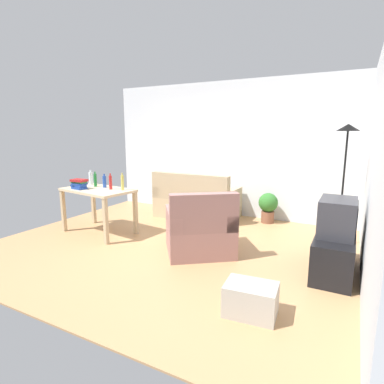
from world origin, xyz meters
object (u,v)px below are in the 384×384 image
Objects in this scene: storage_box at (251,299)px; bottle_green at (95,180)px; tv at (338,217)px; desk at (98,195)px; bottle_squat at (122,183)px; torchiere_lamp at (346,152)px; potted_plant at (268,206)px; tv_stand at (334,254)px; bottle_clear at (91,178)px; bottle_red at (111,182)px; book_stack at (79,184)px; couch at (196,202)px; bottle_blue at (104,181)px; armchair at (200,231)px.

bottle_green is at bearing 157.61° from storage_box.
desk is at bearing 92.69° from tv.
bottle_green is 0.92× the size of bottle_squat.
torchiere_lamp is 1.41× the size of desk.
storage_box is at bearing -13.25° from desk.
potted_plant is 2.00× the size of bottle_squat.
torchiere_lamp reaches higher than tv_stand.
bottle_clear is 0.69m from bottle_red.
bottle_squat is at bearing 7.42° from bottle_red.
desk is 4.42× the size of book_stack.
potted_plant is at bearing 37.94° from book_stack.
bottle_green reaches higher than couch.
torchiere_lamp is at bearing 75.25° from storage_box.
potted_plant is at bearing 34.45° from bottle_green.
bottle_green is (0.23, -0.12, -0.00)m from bottle_clear.
bottle_blue is 0.89× the size of bottle_red.
potted_plant is 0.47× the size of armchair.
storage_box is 1.82× the size of bottle_clear.
potted_plant is 2.91m from bottle_red.
potted_plant is (2.40, 1.94, -0.32)m from desk.
armchair reaches higher than desk.
storage_box is at bearing -104.75° from torchiere_lamp.
desk is at bearing 57.84° from couch.
torchiere_lamp is (-0.00, 1.01, 0.71)m from tv.
desk is at bearing -141.09° from potted_plant.
bottle_squat reaches higher than couch.
tv_stand is at bearing 150.64° from armchair.
bottle_clear is 0.91× the size of book_stack.
bottle_red reaches higher than bottle_blue.
armchair is at bearing -144.57° from torchiere_lamp.
bottle_squat is 0.77m from book_stack.
tv is (0.00, 0.00, 0.46)m from tv_stand.
couch is at bearing 65.78° from desk.
bottle_squat is (0.88, -0.18, 0.01)m from bottle_clear.
tv is 3.66m from bottle_blue.
bottle_red is at bearing 25.31° from desk.
book_stack is (-0.27, -0.14, 0.19)m from desk.
bottle_clear is at bearing 152.37° from bottle_green.
couch reaches higher than tv_stand.
book_stack is at bearing -33.59° from armchair.
bottle_red is (-2.81, 1.25, 0.73)m from storage_box.
armchair is (0.92, -1.66, 0.01)m from couch.
bottle_clear reaches higher than storage_box.
book_stack reaches higher than potted_plant.
desk is at bearing -167.52° from bottle_squat.
tv_stand is 3.78× the size of book_stack.
bottle_clear is (-2.83, -1.66, 0.55)m from potted_plant.
couch is 2.06m from bottle_clear.
desk reaches higher than potted_plant.
bottle_blue is (-1.93, 0.20, 0.54)m from armchair.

